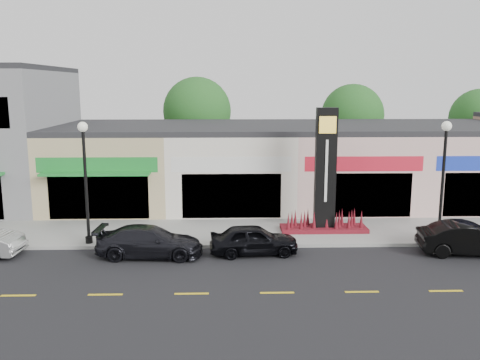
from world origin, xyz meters
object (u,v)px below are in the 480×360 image
at_px(car_black_sedan, 254,240).
at_px(car_dark_sedan, 150,242).
at_px(car_black_conv, 469,239).
at_px(lamp_west_near, 85,171).
at_px(pylon_sign, 325,188).
at_px(lamp_east_near, 444,169).

bearing_deg(car_black_sedan, car_dark_sedan, 88.60).
xyz_separation_m(car_black_sedan, car_black_conv, (9.24, -0.32, 0.05)).
bearing_deg(lamp_west_near, car_black_sedan, -9.93).
bearing_deg(car_dark_sedan, lamp_west_near, 66.65).
relative_size(lamp_west_near, car_dark_sedan, 1.22).
height_order(pylon_sign, car_dark_sedan, pylon_sign).
bearing_deg(pylon_sign, lamp_west_near, -171.23).
relative_size(pylon_sign, car_dark_sedan, 1.33).
distance_m(car_black_sedan, car_black_conv, 9.24).
height_order(car_dark_sedan, car_black_sedan, car_dark_sedan).
relative_size(lamp_west_near, car_black_sedan, 1.44).
height_order(pylon_sign, car_black_sedan, pylon_sign).
xyz_separation_m(lamp_east_near, car_black_conv, (0.64, -1.62, -2.78)).
height_order(lamp_east_near, pylon_sign, pylon_sign).
relative_size(lamp_east_near, pylon_sign, 0.91).
xyz_separation_m(pylon_sign, car_black_conv, (5.64, -3.31, -1.58)).
bearing_deg(pylon_sign, car_dark_sedan, -158.49).
xyz_separation_m(pylon_sign, car_dark_sedan, (-8.04, -3.17, -1.62)).
xyz_separation_m(lamp_east_near, car_black_sedan, (-8.60, -1.30, -2.83)).
bearing_deg(lamp_east_near, car_black_conv, -68.50).
distance_m(pylon_sign, car_black_conv, 6.73).
xyz_separation_m(pylon_sign, car_black_sedan, (-3.60, -2.99, -1.63)).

